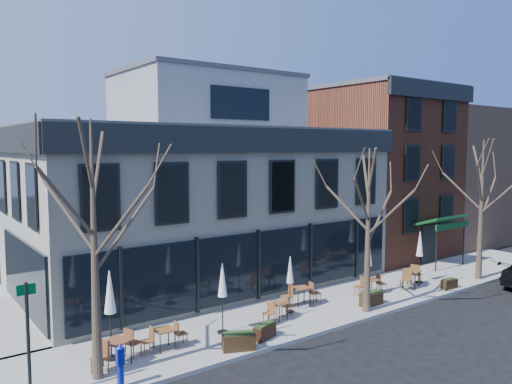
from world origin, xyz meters
TOP-DOWN VIEW (x-y plane):
  - ground at (0.00, 0.00)m, footprint 120.00×120.00m
  - sidewalk_front at (3.25, -2.15)m, footprint 33.50×4.70m
  - corner_building at (0.07, 5.07)m, footprint 18.39×10.39m
  - red_brick_building at (13.00, 4.98)m, footprint 8.20×11.78m
  - bg_building at (23.00, 6.00)m, footprint 12.00×12.00m
  - tree_corner at (-8.49, -3.20)m, footprint 3.93×3.98m
  - tree_mid at (3.01, -3.90)m, footprint 3.50×3.55m
  - tree_right at (12.01, -3.90)m, footprint 3.72×3.77m
  - sign_pole at (-10.50, -3.50)m, footprint 0.50×0.10m
  - call_box at (-8.16, -4.20)m, footprint 0.26×0.26m
  - cafe_set_0 at (-7.69, -2.69)m, footprint 1.98×1.21m
  - cafe_set_1 at (-5.89, -2.45)m, footprint 1.72×0.72m
  - cafe_set_2 at (-0.77, -2.47)m, footprint 1.71×0.80m
  - cafe_set_3 at (1.25, -1.62)m, footprint 1.94×0.95m
  - cafe_set_4 at (5.09, -2.33)m, footprint 1.76×0.83m
  - cafe_set_5 at (7.70, -2.74)m, footprint 2.03×1.03m
  - umbrella_0 at (-7.67, -2.11)m, footprint 0.48×0.48m
  - umbrella_1 at (-3.39, -2.34)m, footprint 0.43×0.43m
  - umbrella_2 at (0.24, -2.03)m, footprint 0.39×0.39m
  - umbrella_3 at (4.83, -2.40)m, footprint 0.44×0.44m
  - umbrella_4 at (8.70, -2.49)m, footprint 0.43×0.43m
  - planter_0 at (-3.81, -4.03)m, footprint 1.23×0.87m
  - planter_1 at (-2.44, -3.73)m, footprint 1.07×0.69m
  - planter_2 at (3.78, -3.50)m, footprint 1.14×0.47m
  - planter_3 at (9.00, -4.05)m, footprint 0.93×0.45m

SIDE VIEW (x-z plane):
  - ground at x=0.00m, z-range 0.00..0.00m
  - sidewalk_front at x=3.25m, z-range 0.00..0.15m
  - planter_3 at x=9.00m, z-range 0.15..0.65m
  - planter_1 at x=-2.44m, z-range 0.15..0.71m
  - planter_2 at x=3.78m, z-range 0.15..0.78m
  - planter_0 at x=-3.81m, z-range 0.15..0.79m
  - cafe_set_2 at x=-0.77m, z-range 0.16..1.04m
  - cafe_set_1 at x=-5.89m, z-range 0.16..1.06m
  - cafe_set_4 at x=5.09m, z-range 0.16..1.07m
  - cafe_set_3 at x=1.25m, z-range 0.16..1.16m
  - cafe_set_0 at x=-7.69m, z-range 0.16..1.19m
  - cafe_set_5 at x=7.70m, z-range 0.16..1.20m
  - call_box at x=-8.16m, z-range 0.19..1.50m
  - umbrella_2 at x=0.24m, z-range 0.65..3.09m
  - umbrella_4 at x=8.70m, z-range 0.71..3.42m
  - umbrella_1 at x=-3.39m, z-range 0.71..3.42m
  - sign_pole at x=-10.50m, z-range 0.37..3.77m
  - umbrella_3 at x=4.83m, z-range 0.72..3.46m
  - umbrella_0 at x=-7.67m, z-range 0.77..3.78m
  - tree_mid at x=3.01m, z-range 0.27..7.31m
  - tree_right at x=12.01m, z-range 0.28..7.76m
  - tree_corner at x=-8.49m, z-range 0.29..8.21m
  - corner_building at x=0.07m, z-range -0.83..10.27m
  - bg_building at x=23.00m, z-range 0.00..10.00m
  - red_brick_building at x=13.00m, z-range 0.05..11.22m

